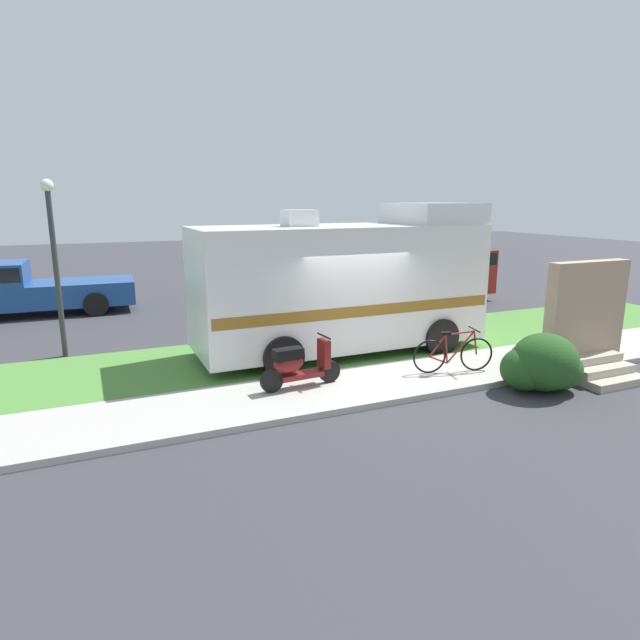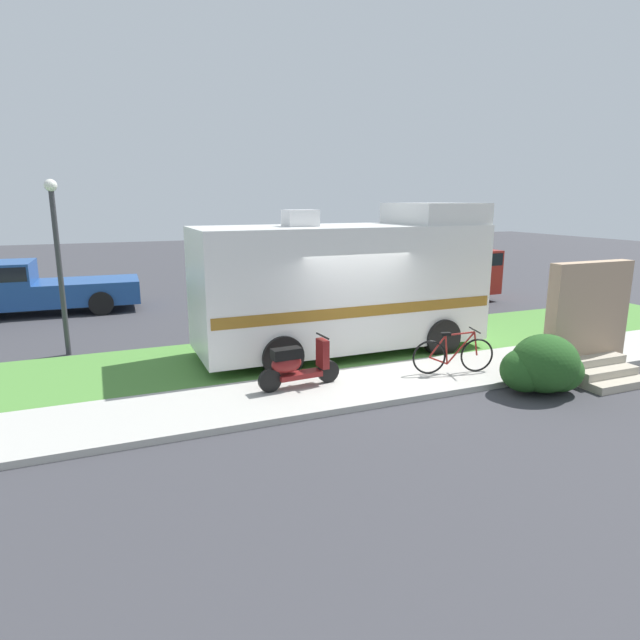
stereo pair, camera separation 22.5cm
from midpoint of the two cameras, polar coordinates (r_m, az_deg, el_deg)
The scene contains 13 objects.
ground_plane at distance 11.76m, azimuth 3.56°, elevation -5.20°, with size 80.00×80.00×0.00m, color #38383D.
sidewalk at distance 10.74m, azimuth 6.50°, elevation -6.68°, with size 24.00×2.00×0.12m.
grass_strip at distance 13.04m, azimuth 0.56°, elevation -3.17°, with size 24.00×3.40×0.08m.
motorhome_rv at distance 12.54m, azimuth 2.12°, elevation 3.91°, with size 6.82×2.53×3.55m.
scooter at distance 10.09m, azimuth -3.01°, elevation -4.81°, with size 1.67×0.50×0.97m.
bicycle at distance 11.31m, azimuth 13.56°, elevation -3.54°, with size 1.70×0.59×0.91m.
pickup_truck_near at distance 19.71m, azimuth 11.74°, elevation 4.81°, with size 5.59×2.36×1.85m.
pickup_truck_far at distance 19.48m, azimuth -30.06°, elevation 3.10°, with size 5.80×2.32×1.72m.
porch_steps at distance 12.35m, azimuth 26.40°, elevation -1.00°, with size 2.00×1.26×2.40m.
bush_by_porch at distance 11.02m, azimuth 22.26°, elevation -4.51°, with size 1.58×1.18×1.12m.
bottle_green at distance 12.57m, azimuth 19.46°, elevation -3.60°, with size 0.07×0.07×0.27m.
bottle_spare at distance 13.94m, azimuth 22.73°, elevation -2.31°, with size 0.06×0.06×0.27m.
street_lamp_post at distance 13.61m, azimuth -27.08°, elevation 6.61°, with size 0.28×0.28×4.08m.
Camera 1 is at (-5.23, -9.89, 3.62)m, focal length 29.80 mm.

